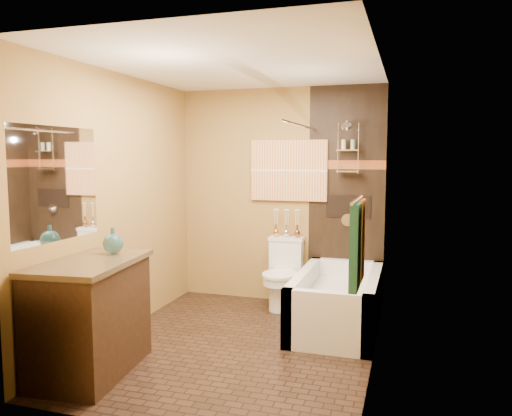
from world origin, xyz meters
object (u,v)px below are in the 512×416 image
at_px(toilet, 283,273).
at_px(vanity, 90,316).
at_px(sunset_painting, 289,170).
at_px(bathtub, 338,306).

relative_size(toilet, vanity, 0.72).
distance_m(toilet, vanity, 2.34).
bearing_deg(vanity, toilet, 57.72).
height_order(sunset_painting, toilet, sunset_painting).
height_order(sunset_painting, bathtub, sunset_painting).
xyz_separation_m(sunset_painting, toilet, (0.00, -0.26, -1.15)).
distance_m(sunset_painting, vanity, 2.80).
bearing_deg(vanity, sunset_painting, 60.30).
distance_m(bathtub, toilet, 0.85).
bearing_deg(bathtub, toilet, 146.06).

